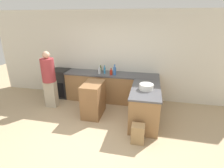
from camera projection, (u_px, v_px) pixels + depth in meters
ground_plane at (90, 141)px, 3.70m from camera, size 14.00×14.00×0.00m
wall_back at (114, 56)px, 5.41m from camera, size 8.00×0.06×2.70m
counter_back at (111, 87)px, 5.43m from camera, size 2.83×0.63×0.89m
counter_peninsula at (145, 105)px, 4.31m from camera, size 0.69×1.41×0.89m
range_oven at (61, 83)px, 5.77m from camera, size 0.59×0.60×0.90m
island_table at (93, 99)px, 4.61m from camera, size 0.47×0.76×0.89m
mixing_bowl at (146, 87)px, 4.06m from camera, size 0.32×0.32×0.14m
hot_sauce_bottle at (111, 72)px, 5.14m from camera, size 0.08×0.08×0.19m
vinegar_bottle_clear at (99, 70)px, 5.23m from camera, size 0.09×0.09×0.26m
dish_soap_bottle at (105, 70)px, 5.25m from camera, size 0.06×0.06×0.25m
olive_oil_bottle at (100, 69)px, 5.48m from camera, size 0.06×0.06×0.20m
water_bottle_blue at (115, 71)px, 5.11m from camera, size 0.09×0.09×0.31m
person_by_range at (49, 78)px, 4.89m from camera, size 0.37×0.37×1.63m
paper_bag at (138, 134)px, 3.62m from camera, size 0.27×0.22×0.41m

